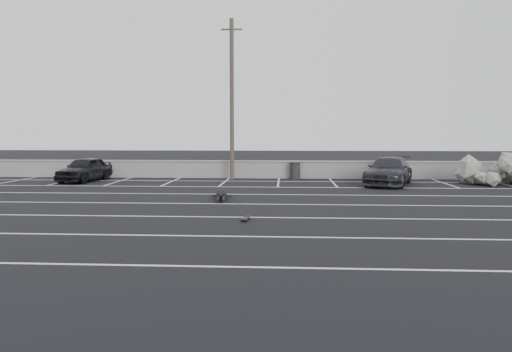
# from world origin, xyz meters

# --- Properties ---
(ground) EXTENTS (120.00, 120.00, 0.00)m
(ground) POSITION_xyz_m (0.00, 0.00, 0.00)
(ground) COLOR black
(ground) RESTS_ON ground
(seawall) EXTENTS (50.00, 0.45, 1.06)m
(seawall) POSITION_xyz_m (0.00, 14.00, 0.55)
(seawall) COLOR gray
(seawall) RESTS_ON ground
(stall_lines) EXTENTS (36.00, 20.05, 0.01)m
(stall_lines) POSITION_xyz_m (-0.08, 4.41, 0.00)
(stall_lines) COLOR silver
(stall_lines) RESTS_ON ground
(car_left) EXTENTS (2.21, 4.25, 1.38)m
(car_left) POSITION_xyz_m (-9.92, 11.42, 0.69)
(car_left) COLOR black
(car_left) RESTS_ON ground
(car_right) EXTENTS (3.61, 5.40, 1.45)m
(car_right) POSITION_xyz_m (6.82, 10.58, 0.73)
(car_right) COLOR #222227
(car_right) RESTS_ON ground
(utility_pole) EXTENTS (1.24, 0.25, 9.28)m
(utility_pole) POSITION_xyz_m (-1.76, 13.20, 4.70)
(utility_pole) COLOR #4C4238
(utility_pole) RESTS_ON ground
(trash_bin) EXTENTS (0.80, 0.80, 1.00)m
(trash_bin) POSITION_xyz_m (1.95, 13.52, 0.51)
(trash_bin) COLOR #232325
(trash_bin) RESTS_ON ground
(person) EXTENTS (1.24, 2.40, 0.45)m
(person) POSITION_xyz_m (-1.22, 4.29, 0.23)
(person) COLOR black
(person) RESTS_ON ground
(skateboard) EXTENTS (0.25, 0.68, 0.08)m
(skateboard) POSITION_xyz_m (0.16, -0.58, 0.06)
(skateboard) COLOR black
(skateboard) RESTS_ON ground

